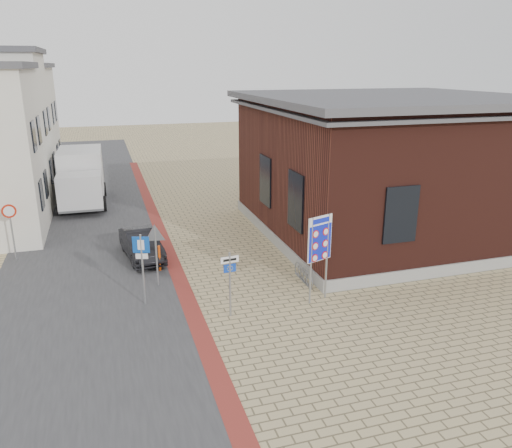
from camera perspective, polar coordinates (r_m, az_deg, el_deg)
ground at (r=17.22m, az=-0.05°, el=-10.50°), size 120.00×120.00×0.00m
road_strip at (r=30.63m, az=-18.46°, el=1.35°), size 7.00×60.00×0.02m
curb_strip at (r=25.94m, az=-10.84°, el=-0.90°), size 0.60×40.00×0.02m
brick_building at (r=25.80m, az=14.73°, el=6.71°), size 13.00×13.00×6.80m
townhouse_far at (r=39.26m, az=-27.08°, el=9.97°), size 7.40×6.40×8.30m
bike_rack at (r=19.80m, az=5.44°, el=-5.84°), size 0.08×1.80×0.60m
sedan at (r=22.52m, az=-12.95°, el=-2.28°), size 1.83×3.93×1.25m
box_truck at (r=32.11m, az=-19.34°, el=5.07°), size 2.75×6.25×3.25m
border_sign at (r=17.54m, az=7.30°, el=-1.84°), size 1.04×0.41×3.20m
essen_sign at (r=16.63m, az=-3.00°, el=-5.81°), size 0.62×0.10×2.30m
parking_sign at (r=17.71m, az=-12.91°, el=-3.72°), size 0.57×0.21×2.64m
yield_sign at (r=19.14m, az=-11.42°, el=-1.80°), size 0.87×0.21×2.45m
speed_sign at (r=23.75m, az=-26.23°, el=0.13°), size 0.60×0.09×2.54m
bollard at (r=20.96m, az=-10.97°, el=-3.87°), size 0.12×0.12×1.10m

